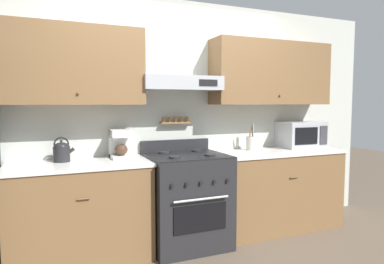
{
  "coord_description": "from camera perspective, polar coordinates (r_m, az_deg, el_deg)",
  "views": [
    {
      "loc": [
        -1.25,
        -2.9,
        1.44
      ],
      "look_at": [
        0.06,
        0.26,
        1.16
      ],
      "focal_mm": 32.0,
      "sensor_mm": 36.0,
      "label": 1
    }
  ],
  "objects": [
    {
      "name": "counter_right",
      "position": [
        4.13,
        13.82,
        -9.21
      ],
      "size": [
        1.5,
        0.63,
        0.91
      ],
      "color": "brown",
      "rests_on": "ground_plane"
    },
    {
      "name": "coffee_maker",
      "position": [
        3.45,
        -11.89,
        -1.86
      ],
      "size": [
        0.2,
        0.26,
        0.28
      ],
      "color": "white",
      "rests_on": "counter_left"
    },
    {
      "name": "tea_kettle",
      "position": [
        3.37,
        -20.89,
        -3.03
      ],
      "size": [
        0.19,
        0.15,
        0.23
      ],
      "color": "#232326",
      "rests_on": "counter_left"
    },
    {
      "name": "stove_range",
      "position": [
        3.54,
        -0.94,
        -11.17
      ],
      "size": [
        0.77,
        0.73,
        1.05
      ],
      "color": "#232326",
      "rests_on": "ground_plane"
    },
    {
      "name": "ground_plane",
      "position": [
        3.47,
        0.81,
        -19.78
      ],
      "size": [
        16.0,
        16.0,
        0.0
      ],
      "primitive_type": "plane",
      "color": "brown"
    },
    {
      "name": "counter_left",
      "position": [
        3.37,
        -18.04,
        -12.49
      ],
      "size": [
        1.26,
        0.63,
        0.91
      ],
      "color": "brown",
      "rests_on": "ground_plane"
    },
    {
      "name": "microwave",
      "position": [
        4.41,
        17.58,
        -0.38
      ],
      "size": [
        0.54,
        0.38,
        0.31
      ],
      "color": "#ADAFB5",
      "rests_on": "counter_right"
    },
    {
      "name": "utensil_crock",
      "position": [
        3.99,
        9.91,
        -1.8
      ],
      "size": [
        0.12,
        0.12,
        0.31
      ],
      "color": "silver",
      "rests_on": "counter_right"
    },
    {
      "name": "wall_back",
      "position": [
        3.72,
        -1.94,
        5.27
      ],
      "size": [
        5.2,
        0.46,
        2.55
      ],
      "color": "silver",
      "rests_on": "ground_plane"
    }
  ]
}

